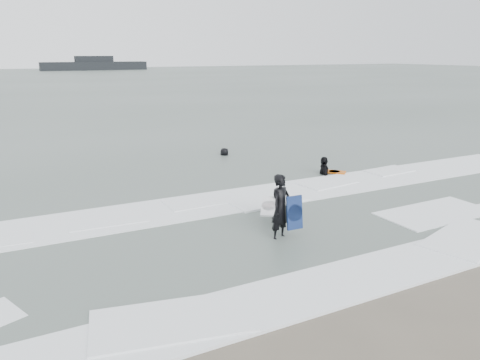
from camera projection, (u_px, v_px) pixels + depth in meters
name	position (u px, v px, depth m)	size (l,w,h in m)	color
ground	(332.00, 271.00, 11.44)	(320.00, 320.00, 0.00)	brown
sea	(44.00, 83.00, 80.37)	(320.00, 320.00, 0.00)	#47544C
surfer_centre	(280.00, 239.00, 13.40)	(0.71, 0.46, 1.94)	black
surfer_wading	(276.00, 219.00, 15.06)	(0.77, 0.60, 1.58)	black
surfer_right_near	(324.00, 175.00, 20.41)	(1.16, 0.48, 1.97)	black
surfer_right_far	(225.00, 156.00, 24.12)	(0.77, 0.50, 1.58)	black
surf_foam	(259.00, 222.00, 14.62)	(30.03, 9.06, 0.09)	white
bodyboards	(304.00, 193.00, 16.08)	(6.58, 6.16, 1.25)	#11214F
vessel_horizon	(94.00, 65.00, 138.51)	(30.15, 5.38, 4.09)	black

